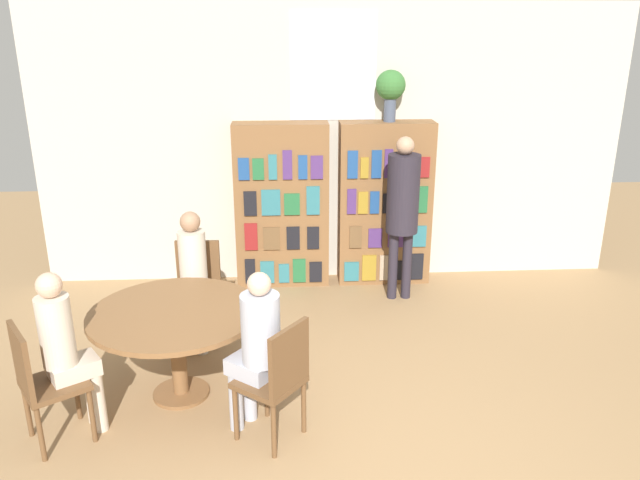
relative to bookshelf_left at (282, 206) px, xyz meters
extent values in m
cube|color=beige|center=(0.57, 0.19, 0.60)|extent=(6.40, 0.06, 3.00)
cube|color=white|center=(0.57, 0.16, 1.45)|extent=(0.90, 0.01, 1.10)
cube|color=brown|center=(0.00, 0.00, 0.00)|extent=(1.01, 0.32, 1.80)
cube|color=black|center=(-0.36, -0.17, -0.69)|extent=(0.11, 0.02, 0.28)
cube|color=#2D707A|center=(-0.17, -0.17, -0.71)|extent=(0.15, 0.02, 0.25)
cube|color=#2D707A|center=(0.01, -0.17, -0.73)|extent=(0.11, 0.02, 0.22)
cube|color=#236638|center=(0.18, -0.17, -0.70)|extent=(0.14, 0.02, 0.27)
cube|color=black|center=(0.36, -0.17, -0.72)|extent=(0.14, 0.02, 0.23)
cube|color=maroon|center=(-0.34, -0.17, -0.29)|extent=(0.14, 0.02, 0.30)
cube|color=brown|center=(-0.12, -0.17, -0.32)|extent=(0.18, 0.02, 0.26)
cube|color=black|center=(0.12, -0.17, -0.32)|extent=(0.14, 0.02, 0.26)
cube|color=black|center=(0.33, -0.17, -0.32)|extent=(0.13, 0.02, 0.25)
cube|color=black|center=(-0.33, -0.17, 0.08)|extent=(0.13, 0.02, 0.27)
cube|color=#2D707A|center=(-0.11, -0.17, 0.09)|extent=(0.20, 0.02, 0.28)
cube|color=#236638|center=(0.11, -0.17, 0.06)|extent=(0.17, 0.02, 0.23)
cube|color=#2D707A|center=(0.33, -0.17, 0.10)|extent=(0.14, 0.02, 0.31)
cube|color=navy|center=(-0.39, -0.17, 0.45)|extent=(0.11, 0.02, 0.23)
cube|color=#236638|center=(-0.24, -0.17, 0.45)|extent=(0.12, 0.02, 0.22)
cube|color=#2D707A|center=(-0.09, -0.17, 0.47)|extent=(0.09, 0.02, 0.26)
cube|color=#4C2D6B|center=(0.07, -0.17, 0.49)|extent=(0.10, 0.02, 0.31)
cube|color=navy|center=(0.23, -0.17, 0.46)|extent=(0.10, 0.02, 0.25)
cube|color=#4C2D6B|center=(0.37, -0.17, 0.46)|extent=(0.13, 0.02, 0.25)
cube|color=brown|center=(1.13, 0.00, 0.00)|extent=(1.01, 0.32, 1.80)
cube|color=#2D707A|center=(0.76, -0.17, -0.72)|extent=(0.16, 0.02, 0.22)
cube|color=olive|center=(0.95, -0.17, -0.69)|extent=(0.16, 0.02, 0.30)
cube|color=tan|center=(1.12, -0.17, -0.69)|extent=(0.10, 0.02, 0.29)
cube|color=black|center=(1.32, -0.17, -0.72)|extent=(0.11, 0.02, 0.22)
cube|color=black|center=(1.49, -0.17, -0.68)|extent=(0.13, 0.02, 0.30)
cube|color=brown|center=(0.80, -0.17, -0.32)|extent=(0.13, 0.02, 0.25)
cube|color=#4C2D6B|center=(1.01, -0.17, -0.34)|extent=(0.15, 0.02, 0.22)
cube|color=#4C2D6B|center=(1.25, -0.17, -0.30)|extent=(0.19, 0.02, 0.29)
cube|color=#2D707A|center=(1.48, -0.17, -0.33)|extent=(0.19, 0.02, 0.24)
cube|color=#4C2D6B|center=(0.75, -0.17, 0.08)|extent=(0.10, 0.02, 0.27)
cube|color=olive|center=(0.87, -0.17, 0.07)|extent=(0.11, 0.02, 0.24)
cube|color=navy|center=(0.99, -0.17, 0.07)|extent=(0.10, 0.02, 0.24)
cube|color=black|center=(1.14, -0.17, 0.05)|extent=(0.11, 0.02, 0.22)
cube|color=#2D707A|center=(1.27, -0.17, 0.09)|extent=(0.10, 0.02, 0.29)
cube|color=#2D707A|center=(1.40, -0.17, 0.09)|extent=(0.08, 0.02, 0.29)
cube|color=#236638|center=(1.51, -0.17, 0.09)|extent=(0.10, 0.02, 0.29)
cube|color=navy|center=(0.75, -0.17, 0.48)|extent=(0.11, 0.02, 0.29)
cube|color=olive|center=(0.88, -0.17, 0.45)|extent=(0.08, 0.02, 0.22)
cube|color=navy|center=(1.00, -0.17, 0.48)|extent=(0.10, 0.02, 0.30)
cube|color=#4C2D6B|center=(1.13, -0.17, 0.49)|extent=(0.09, 0.02, 0.31)
cube|color=tan|center=(1.26, -0.17, 0.46)|extent=(0.09, 0.02, 0.24)
cube|color=#4C2D6B|center=(1.39, -0.17, 0.47)|extent=(0.08, 0.02, 0.26)
cube|color=maroon|center=(1.52, -0.17, 0.45)|extent=(0.10, 0.02, 0.22)
cylinder|color=#475166|center=(1.15, 0.00, 1.03)|extent=(0.13, 0.13, 0.25)
sphere|color=#387033|center=(1.15, 0.00, 1.28)|extent=(0.31, 0.31, 0.31)
cylinder|color=brown|center=(-0.82, -2.23, -0.88)|extent=(0.44, 0.44, 0.03)
cylinder|color=brown|center=(-0.82, -2.23, -0.53)|extent=(0.12, 0.12, 0.66)
cylinder|color=brown|center=(-0.82, -2.23, -0.18)|extent=(1.30, 1.30, 0.04)
cube|color=brown|center=(-1.58, -2.73, -0.46)|extent=(0.55, 0.55, 0.04)
cube|color=brown|center=(-1.72, -2.83, -0.21)|extent=(0.25, 0.35, 0.45)
cylinder|color=brown|center=(-1.53, -2.50, -0.69)|extent=(0.04, 0.04, 0.42)
cylinder|color=brown|center=(-1.34, -2.78, -0.69)|extent=(0.04, 0.04, 0.42)
cylinder|color=brown|center=(-1.81, -2.69, -0.69)|extent=(0.04, 0.04, 0.42)
cylinder|color=brown|center=(-1.62, -2.97, -0.69)|extent=(0.04, 0.04, 0.42)
cube|color=brown|center=(-0.79, -1.32, -0.46)|extent=(0.42, 0.42, 0.04)
cube|color=brown|center=(-0.78, -1.14, -0.21)|extent=(0.40, 0.05, 0.45)
cylinder|color=brown|center=(-0.62, -1.50, -0.69)|extent=(0.04, 0.04, 0.42)
cylinder|color=brown|center=(-0.96, -1.48, -0.69)|extent=(0.04, 0.04, 0.42)
cylinder|color=brown|center=(-0.61, -1.16, -0.69)|extent=(0.04, 0.04, 0.42)
cylinder|color=brown|center=(-0.95, -1.14, -0.69)|extent=(0.04, 0.04, 0.42)
cube|color=brown|center=(-0.11, -2.79, -0.46)|extent=(0.56, 0.56, 0.04)
cube|color=brown|center=(0.03, -2.90, -0.21)|extent=(0.28, 0.34, 0.45)
cylinder|color=brown|center=(-0.35, -2.82, -0.69)|extent=(0.04, 0.04, 0.42)
cylinder|color=brown|center=(-0.14, -2.55, -0.69)|extent=(0.04, 0.04, 0.42)
cylinder|color=brown|center=(-0.08, -3.03, -0.69)|extent=(0.04, 0.04, 0.42)
cylinder|color=brown|center=(0.13, -2.76, -0.69)|extent=(0.04, 0.04, 0.42)
cube|color=beige|center=(-0.79, -1.46, -0.38)|extent=(0.25, 0.33, 0.12)
cylinder|color=beige|center=(-0.79, -1.38, -0.07)|extent=(0.24, 0.24, 0.50)
sphere|color=#A37A5B|center=(-0.79, -1.38, 0.27)|extent=(0.18, 0.18, 0.18)
cylinder|color=beige|center=(-0.73, -1.58, -0.67)|extent=(0.10, 0.10, 0.46)
cylinder|color=beige|center=(-0.86, -1.57, -0.67)|extent=(0.10, 0.10, 0.46)
cube|color=#B2B7C6|center=(-0.22, -2.70, -0.38)|extent=(0.42, 0.41, 0.12)
cylinder|color=#B2B7C6|center=(-0.15, -2.75, -0.07)|extent=(0.27, 0.27, 0.50)
sphere|color=#DBB293|center=(-0.15, -2.75, 0.26)|extent=(0.16, 0.16, 0.16)
cylinder|color=#B2B7C6|center=(-0.35, -2.69, -0.67)|extent=(0.10, 0.10, 0.46)
cylinder|color=#B2B7C6|center=(-0.26, -2.58, -0.67)|extent=(0.10, 0.10, 0.46)
cube|color=beige|center=(-1.46, -2.66, -0.38)|extent=(0.39, 0.37, 0.12)
cylinder|color=beige|center=(-1.53, -2.70, -0.07)|extent=(0.23, 0.23, 0.50)
sphere|color=#DBB293|center=(-1.53, -2.70, 0.27)|extent=(0.17, 0.17, 0.17)
cylinder|color=beige|center=(-1.40, -2.54, -0.67)|extent=(0.10, 0.10, 0.46)
cylinder|color=beige|center=(-1.33, -2.65, -0.67)|extent=(0.10, 0.10, 0.46)
cylinder|color=#28232D|center=(1.16, -0.51, -0.52)|extent=(0.10, 0.10, 0.74)
cylinder|color=#28232D|center=(1.30, -0.51, -0.52)|extent=(0.10, 0.10, 0.74)
cylinder|color=#28232D|center=(1.23, -0.51, 0.25)|extent=(0.33, 0.33, 0.81)
sphere|color=tan|center=(1.23, -0.51, 0.74)|extent=(0.18, 0.18, 0.18)
cylinder|color=#28232D|center=(1.33, -0.22, 0.45)|extent=(0.07, 0.30, 0.07)
camera|label=1|loc=(0.02, -6.55, 1.90)|focal=35.00mm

